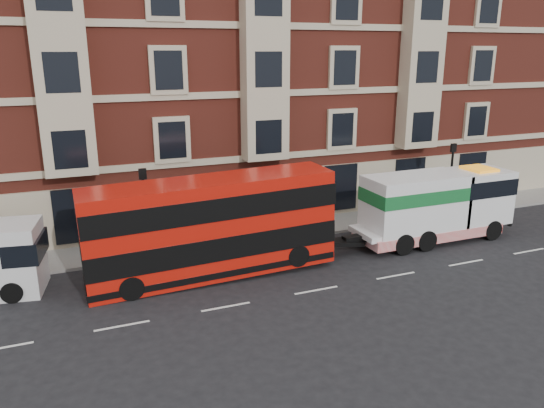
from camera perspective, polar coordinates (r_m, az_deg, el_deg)
The scene contains 7 objects.
ground at distance 22.80m, azimuth 4.78°, elevation -9.23°, with size 120.00×120.00×0.00m, color black.
sidewalk at distance 29.13m, azimuth -1.86°, elevation -3.21°, with size 90.00×3.00×0.15m, color slate.
victorian_terrace at distance 34.73m, azimuth -5.70°, elevation 16.67°, with size 45.00×12.00×20.40m.
lamp_post_west at distance 25.73m, azimuth -13.52°, elevation -0.24°, with size 0.35×0.15×4.35m.
lamp_post_east at distance 33.32m, azimuth 18.69°, elevation 3.09°, with size 0.35×0.15×4.35m.
double_decker_bus at distance 23.45m, azimuth -6.56°, elevation -2.34°, with size 10.98×2.52×4.44m.
tow_truck at distance 29.01m, azimuth 17.03°, elevation -0.15°, with size 8.79×2.60×3.66m.
Camera 1 is at (-9.44, -18.28, 9.82)m, focal length 35.00 mm.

